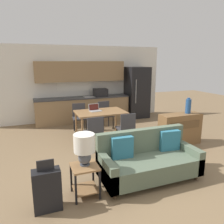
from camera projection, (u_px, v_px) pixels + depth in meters
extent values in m
plane|color=#7F6647|center=(138.00, 178.00, 4.10)|extent=(20.00, 20.00, 0.00)
cube|color=silver|center=(80.00, 84.00, 8.01)|extent=(6.40, 0.06, 2.70)
cube|color=white|center=(74.00, 76.00, 7.84)|extent=(1.27, 0.01, 1.09)
cube|color=#8E704C|center=(83.00, 110.00, 7.91)|extent=(3.33, 0.62, 0.86)
cube|color=#38383A|center=(83.00, 98.00, 7.81)|extent=(3.36, 0.65, 0.04)
cube|color=#B2B5B7|center=(90.00, 97.00, 7.85)|extent=(0.48, 0.36, 0.01)
cylinder|color=#B7BABC|center=(89.00, 93.00, 7.98)|extent=(0.02, 0.02, 0.24)
cube|color=#8E704C|center=(81.00, 71.00, 7.73)|extent=(3.16, 0.34, 0.70)
cube|color=black|center=(100.00, 92.00, 7.95)|extent=(0.48, 0.36, 0.28)
cube|color=black|center=(137.00, 92.00, 8.46)|extent=(0.81, 0.74, 1.94)
cylinder|color=silver|center=(136.00, 91.00, 8.00)|extent=(0.02, 0.02, 0.87)
cube|color=olive|center=(100.00, 112.00, 6.14)|extent=(1.37, 0.91, 0.04)
cylinder|color=olive|center=(82.00, 132.00, 5.65)|extent=(0.05, 0.05, 0.73)
cylinder|color=olive|center=(126.00, 127.00, 6.08)|extent=(0.05, 0.05, 0.73)
cylinder|color=olive|center=(76.00, 124.00, 6.36)|extent=(0.05, 0.05, 0.73)
cylinder|color=olive|center=(116.00, 120.00, 6.80)|extent=(0.05, 0.05, 0.73)
cylinder|color=#3D2D1E|center=(115.00, 196.00, 3.48)|extent=(0.05, 0.05, 0.10)
cylinder|color=#3D2D1E|center=(196.00, 177.00, 4.04)|extent=(0.05, 0.05, 0.10)
cylinder|color=#3D2D1E|center=(102.00, 177.00, 4.06)|extent=(0.05, 0.05, 0.10)
cylinder|color=#3D2D1E|center=(175.00, 163.00, 4.63)|extent=(0.05, 0.05, 0.10)
cube|color=#566651|center=(150.00, 166.00, 4.00)|extent=(1.82, 0.80, 0.32)
cube|color=#566651|center=(141.00, 148.00, 4.25)|extent=(1.82, 0.14, 0.78)
cube|color=#566651|center=(106.00, 171.00, 3.69)|extent=(0.14, 0.80, 0.46)
cube|color=#566651|center=(187.00, 156.00, 4.28)|extent=(0.14, 0.80, 0.46)
cube|color=teal|center=(122.00, 148.00, 3.94)|extent=(0.41, 0.14, 0.40)
cube|color=teal|center=(170.00, 140.00, 4.30)|extent=(0.41, 0.17, 0.40)
cube|color=olive|center=(85.00, 167.00, 3.48)|extent=(0.42, 0.42, 0.03)
cube|color=olive|center=(85.00, 189.00, 3.56)|extent=(0.38, 0.38, 0.02)
cube|color=black|center=(76.00, 190.00, 3.29)|extent=(0.03, 0.03, 0.49)
cube|color=black|center=(100.00, 185.00, 3.43)|extent=(0.03, 0.03, 0.49)
cube|color=black|center=(71.00, 178.00, 3.64)|extent=(0.03, 0.03, 0.49)
cube|color=black|center=(93.00, 174.00, 3.77)|extent=(0.03, 0.03, 0.49)
cylinder|color=#4C515B|center=(85.00, 164.00, 3.50)|extent=(0.16, 0.16, 0.02)
sphere|color=#4C515B|center=(85.00, 158.00, 3.47)|extent=(0.21, 0.21, 0.21)
cylinder|color=white|center=(84.00, 143.00, 3.42)|extent=(0.33, 0.33, 0.29)
cube|color=brown|center=(180.00, 129.00, 5.73)|extent=(1.11, 0.40, 0.82)
cube|color=brown|center=(185.00, 125.00, 5.51)|extent=(0.89, 0.01, 0.20)
cylinder|color=#234C84|center=(188.00, 106.00, 5.68)|extent=(0.14, 0.14, 0.37)
cylinder|color=#234C84|center=(189.00, 99.00, 5.63)|extent=(0.08, 0.08, 0.04)
cube|color=#38383D|center=(93.00, 132.00, 5.36)|extent=(0.43, 0.43, 0.04)
cube|color=#38383D|center=(96.00, 126.00, 5.13)|extent=(0.40, 0.04, 0.41)
cylinder|color=black|center=(98.00, 138.00, 5.63)|extent=(0.03, 0.03, 0.42)
cylinder|color=black|center=(85.00, 140.00, 5.50)|extent=(0.03, 0.03, 0.42)
cylinder|color=black|center=(102.00, 143.00, 5.32)|extent=(0.03, 0.03, 0.42)
cylinder|color=black|center=(89.00, 145.00, 5.20)|extent=(0.03, 0.03, 0.42)
cube|color=#38383D|center=(106.00, 115.00, 7.06)|extent=(0.46, 0.46, 0.04)
cube|color=#38383D|center=(104.00, 107.00, 7.18)|extent=(0.40, 0.07, 0.41)
cylinder|color=black|center=(104.00, 124.00, 6.89)|extent=(0.03, 0.03, 0.42)
cylinder|color=black|center=(113.00, 123.00, 7.04)|extent=(0.03, 0.03, 0.42)
cylinder|color=black|center=(99.00, 122.00, 7.19)|extent=(0.03, 0.03, 0.42)
cylinder|color=black|center=(109.00, 120.00, 7.33)|extent=(0.03, 0.03, 0.42)
cube|color=#38383D|center=(125.00, 128.00, 5.70)|extent=(0.44, 0.44, 0.04)
cube|color=#38383D|center=(128.00, 122.00, 5.47)|extent=(0.40, 0.05, 0.41)
cylinder|color=black|center=(129.00, 134.00, 5.96)|extent=(0.03, 0.03, 0.42)
cylinder|color=black|center=(117.00, 135.00, 5.86)|extent=(0.03, 0.03, 0.42)
cylinder|color=black|center=(134.00, 138.00, 5.65)|extent=(0.03, 0.03, 0.42)
cylinder|color=black|center=(121.00, 139.00, 5.54)|extent=(0.03, 0.03, 0.42)
cube|color=#38383D|center=(80.00, 118.00, 6.71)|extent=(0.46, 0.46, 0.04)
cube|color=#38383D|center=(79.00, 110.00, 6.84)|extent=(0.40, 0.07, 0.41)
cylinder|color=black|center=(75.00, 127.00, 6.55)|extent=(0.03, 0.03, 0.42)
cylinder|color=black|center=(86.00, 126.00, 6.64)|extent=(0.03, 0.03, 0.42)
cylinder|color=black|center=(74.00, 124.00, 6.87)|extent=(0.03, 0.03, 0.42)
cylinder|color=black|center=(85.00, 124.00, 6.96)|extent=(0.03, 0.03, 0.42)
cube|color=#B7BABC|center=(96.00, 111.00, 6.17)|extent=(0.35, 0.27, 0.02)
cube|color=#B7BABC|center=(94.00, 107.00, 6.25)|extent=(0.32, 0.10, 0.20)
cube|color=#4C1914|center=(94.00, 107.00, 6.24)|extent=(0.29, 0.08, 0.17)
cube|color=black|center=(47.00, 190.00, 3.17)|extent=(0.40, 0.22, 0.63)
cube|color=black|center=(45.00, 165.00, 3.08)|extent=(0.24, 0.02, 0.16)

